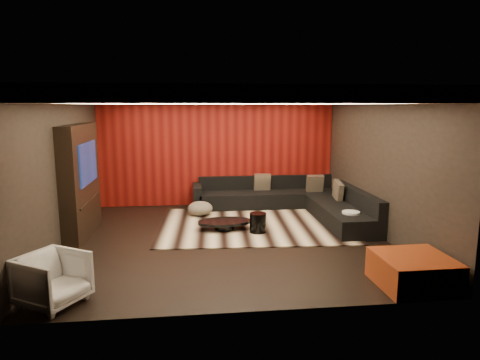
{
  "coord_description": "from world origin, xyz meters",
  "views": [
    {
      "loc": [
        -0.7,
        -7.95,
        2.56
      ],
      "look_at": [
        0.3,
        0.6,
        1.05
      ],
      "focal_mm": 32.0,
      "sensor_mm": 36.0,
      "label": 1
    }
  ],
  "objects": [
    {
      "name": "soffit_back",
      "position": [
        0.0,
        2.7,
        2.69
      ],
      "size": [
        6.0,
        0.6,
        0.22
      ],
      "primitive_type": "cube",
      "color": "silver",
      "rests_on": "ground"
    },
    {
      "name": "cove_front",
      "position": [
        0.0,
        -2.36,
        2.6
      ],
      "size": [
        4.8,
        0.08,
        0.04
      ],
      "primitive_type": "cube",
      "color": "#FFD899",
      "rests_on": "ground"
    },
    {
      "name": "wall_right",
      "position": [
        3.01,
        0.0,
        1.4
      ],
      "size": [
        0.02,
        6.0,
        2.8
      ],
      "primitive_type": "cube",
      "color": "black",
      "rests_on": "ground"
    },
    {
      "name": "orange_ottoman",
      "position": [
        2.43,
        -2.5,
        0.22
      ],
      "size": [
        1.02,
        1.02,
        0.45
      ],
      "primitive_type": "cube",
      "rotation": [
        0.0,
        0.0,
        0.01
      ],
      "color": "#8B3F12",
      "rests_on": "floor"
    },
    {
      "name": "striped_pouf",
      "position": [
        -0.5,
        1.83,
        0.18
      ],
      "size": [
        0.67,
        0.67,
        0.32
      ],
      "primitive_type": "ellipsoid",
      "rotation": [
        0.0,
        0.0,
        -0.16
      ],
      "color": "beige",
      "rests_on": "rug"
    },
    {
      "name": "cove_left",
      "position": [
        -2.36,
        0.0,
        2.6
      ],
      "size": [
        0.08,
        4.8,
        0.04
      ],
      "primitive_type": "cube",
      "color": "#FFD899",
      "rests_on": "ground"
    },
    {
      "name": "soffit_front",
      "position": [
        0.0,
        -2.7,
        2.69
      ],
      "size": [
        6.0,
        0.6,
        0.22
      ],
      "primitive_type": "cube",
      "color": "silver",
      "rests_on": "ground"
    },
    {
      "name": "ceiling",
      "position": [
        0.0,
        0.0,
        2.81
      ],
      "size": [
        6.0,
        6.0,
        0.02
      ],
      "primitive_type": "cube",
      "color": "silver",
      "rests_on": "ground"
    },
    {
      "name": "drum_stool",
      "position": [
        0.63,
        0.3,
        0.22
      ],
      "size": [
        0.34,
        0.34,
        0.39
      ],
      "primitive_type": "cylinder",
      "rotation": [
        0.0,
        0.0,
        -0.01
      ],
      "color": "black",
      "rests_on": "rug"
    },
    {
      "name": "soffit_left",
      "position": [
        -2.7,
        0.0,
        2.69
      ],
      "size": [
        0.6,
        4.8,
        0.22
      ],
      "primitive_type": "cube",
      "color": "silver",
      "rests_on": "ground"
    },
    {
      "name": "red_feature_wall",
      "position": [
        0.0,
        2.97,
        1.4
      ],
      "size": [
        5.98,
        0.05,
        2.78
      ],
      "primitive_type": "cube",
      "color": "#6B0C0A",
      "rests_on": "ground"
    },
    {
      "name": "cove_back",
      "position": [
        0.0,
        2.36,
        2.6
      ],
      "size": [
        4.8,
        0.08,
        0.04
      ],
      "primitive_type": "cube",
      "color": "#FFD899",
      "rests_on": "ground"
    },
    {
      "name": "cove_right",
      "position": [
        2.36,
        0.0,
        2.6
      ],
      "size": [
        0.08,
        4.8,
        0.04
      ],
      "primitive_type": "cube",
      "color": "#FFD899",
      "rests_on": "ground"
    },
    {
      "name": "tv_surround",
      "position": [
        -2.85,
        0.6,
        1.1
      ],
      "size": [
        0.3,
        2.0,
        2.2
      ],
      "primitive_type": "cube",
      "color": "black",
      "rests_on": "ground"
    },
    {
      "name": "sectional_sofa",
      "position": [
        1.73,
        1.86,
        0.26
      ],
      "size": [
        3.65,
        3.5,
        0.75
      ],
      "color": "black",
      "rests_on": "floor"
    },
    {
      "name": "floor",
      "position": [
        0.0,
        0.0,
        -0.01
      ],
      "size": [
        6.0,
        6.0,
        0.02
      ],
      "primitive_type": "cube",
      "color": "black",
      "rests_on": "ground"
    },
    {
      "name": "armchair",
      "position": [
        -2.5,
        -2.5,
        0.34
      ],
      "size": [
        1.02,
        1.02,
        0.68
      ],
      "primitive_type": "imported",
      "rotation": [
        0.0,
        0.0,
        1.02
      ],
      "color": "white",
      "rests_on": "floor"
    },
    {
      "name": "throw_pillows",
      "position": [
        2.06,
        2.13,
        0.62
      ],
      "size": [
        1.82,
        1.66,
        0.5
      ],
      "color": "tan",
      "rests_on": "sectional_sofa"
    },
    {
      "name": "wall_left",
      "position": [
        -3.01,
        0.0,
        1.4
      ],
      "size": [
        0.02,
        6.0,
        2.8
      ],
      "primitive_type": "cube",
      "color": "black",
      "rests_on": "ground"
    },
    {
      "name": "rug",
      "position": [
        0.62,
        0.89,
        0.01
      ],
      "size": [
        4.16,
        3.21,
        0.02
      ],
      "primitive_type": "cube",
      "rotation": [
        0.0,
        0.0,
        -0.05
      ],
      "color": "beige",
      "rests_on": "floor"
    },
    {
      "name": "coffee_table",
      "position": [
        -0.03,
        0.59,
        0.11
      ],
      "size": [
        1.18,
        1.18,
        0.19
      ],
      "primitive_type": "cylinder",
      "rotation": [
        0.0,
        0.0,
        0.07
      ],
      "color": "black",
      "rests_on": "rug"
    },
    {
      "name": "white_side_table",
      "position": [
        2.5,
        0.11,
        0.22
      ],
      "size": [
        0.4,
        0.4,
        0.44
      ],
      "primitive_type": "cylinder",
      "rotation": [
        0.0,
        0.0,
        0.13
      ],
      "color": "white",
      "rests_on": "floor"
    },
    {
      "name": "tv_shelf",
      "position": [
        -2.69,
        0.6,
        0.7
      ],
      "size": [
        0.04,
        1.6,
        0.04
      ],
      "primitive_type": "cube",
      "color": "black",
      "rests_on": "ground"
    },
    {
      "name": "soffit_right",
      "position": [
        2.7,
        0.0,
        2.69
      ],
      "size": [
        0.6,
        4.8,
        0.22
      ],
      "primitive_type": "cube",
      "color": "silver",
      "rests_on": "ground"
    },
    {
      "name": "wall_back",
      "position": [
        0.0,
        3.01,
        1.4
      ],
      "size": [
        6.0,
        0.02,
        2.8
      ],
      "primitive_type": "cube",
      "color": "black",
      "rests_on": "ground"
    },
    {
      "name": "tv_screen",
      "position": [
        -2.69,
        0.6,
        1.45
      ],
      "size": [
        0.04,
        1.3,
        0.8
      ],
      "primitive_type": "cube",
      "color": "black",
      "rests_on": "ground"
    }
  ]
}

